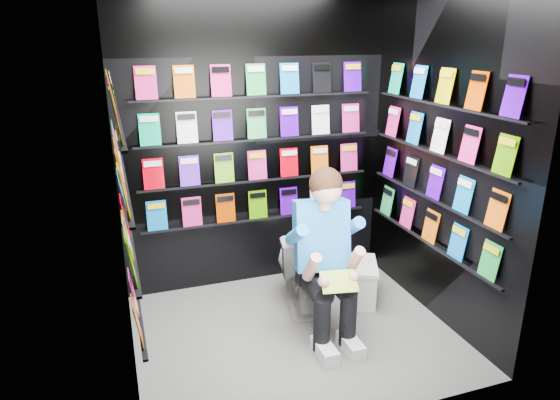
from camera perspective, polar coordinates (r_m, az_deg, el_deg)
name	(u,v)px	position (r m, az deg, el deg)	size (l,w,h in m)	color
floor	(294,333)	(4.04, 1.66, -14.97)	(2.40, 2.40, 0.00)	slate
wall_back	(256,144)	(4.42, -2.76, 6.36)	(2.40, 0.04, 2.60)	black
wall_front	(364,221)	(2.63, 9.58, -2.41)	(2.40, 0.04, 2.60)	black
wall_left	(117,190)	(3.28, -18.14, 1.15)	(0.04, 2.00, 2.60)	black
wall_right	(441,160)	(4.07, 17.92, 4.41)	(0.04, 2.00, 2.60)	black
comics_back	(257,145)	(4.39, -2.65, 6.35)	(2.10, 0.06, 1.37)	orange
comics_left	(122,188)	(3.28, -17.63, 1.28)	(0.06, 1.70, 1.37)	orange
comics_right	(438,159)	(4.05, 17.59, 4.46)	(0.06, 1.70, 1.37)	orange
toilet	(301,265)	(4.25, 2.40, -7.48)	(0.42, 0.75, 0.73)	silver
longbox	(361,283)	(4.46, 9.22, -9.38)	(0.23, 0.42, 0.32)	silver
longbox_lid	(362,265)	(4.38, 9.34, -7.37)	(0.25, 0.44, 0.03)	silver
reader	(320,236)	(3.76, 4.58, -4.14)	(0.54, 0.79, 1.46)	blue
held_comic	(339,281)	(3.56, 6.76, -9.23)	(0.26, 0.01, 0.18)	green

